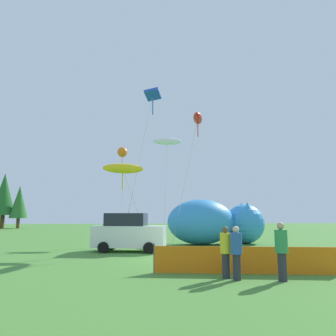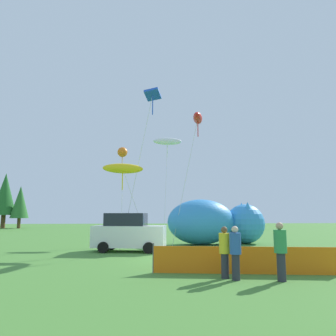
% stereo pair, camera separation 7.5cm
% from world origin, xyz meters
% --- Properties ---
extents(ground_plane, '(120.00, 120.00, 0.00)m').
position_xyz_m(ground_plane, '(0.00, 0.00, 0.00)').
color(ground_plane, '#477F33').
extents(parked_car, '(4.47, 2.62, 2.24)m').
position_xyz_m(parked_car, '(-2.68, 3.28, 1.09)').
color(parked_car, white).
rests_on(parked_car, ground).
extents(folding_chair, '(0.64, 0.64, 0.87)m').
position_xyz_m(folding_chair, '(2.13, 0.78, 0.50)').
color(folding_chair, black).
rests_on(folding_chair, ground).
extents(inflatable_cat, '(7.59, 3.95, 3.24)m').
position_xyz_m(inflatable_cat, '(3.41, 7.33, 1.50)').
color(inflatable_cat, '#338CD8').
rests_on(inflatable_cat, ground).
extents(safety_fence, '(6.79, 1.15, 1.08)m').
position_xyz_m(safety_fence, '(1.83, -4.43, 0.49)').
color(safety_fence, orange).
rests_on(safety_fence, ground).
extents(spectator_in_yellow_shirt, '(0.39, 0.39, 1.78)m').
position_xyz_m(spectator_in_yellow_shirt, '(1.16, -5.52, 0.97)').
color(spectator_in_yellow_shirt, '#2D2D38').
rests_on(spectator_in_yellow_shirt, ground).
extents(spectator_in_grey_shirt, '(0.42, 0.42, 1.91)m').
position_xyz_m(spectator_in_grey_shirt, '(2.60, -5.83, 1.04)').
color(spectator_in_grey_shirt, '#2D2D38').
rests_on(spectator_in_grey_shirt, ground).
extents(spectator_in_red_shirt, '(0.38, 0.38, 1.75)m').
position_xyz_m(spectator_in_red_shirt, '(0.88, -5.18, 0.96)').
color(spectator_in_red_shirt, '#2D2D38').
rests_on(spectator_in_red_shirt, ground).
extents(kite_orange_flower, '(0.74, 0.92, 7.08)m').
position_xyz_m(kite_orange_flower, '(-3.36, 7.33, 6.67)').
color(kite_orange_flower, silver).
rests_on(kite_orange_flower, ground).
extents(kite_white_ghost, '(2.53, 2.29, 8.69)m').
position_xyz_m(kite_white_ghost, '(0.22, 10.41, 8.26)').
color(kite_white_ghost, silver).
rests_on(kite_white_ghost, ground).
extents(kite_red_lizard, '(2.36, 3.14, 9.25)m').
position_xyz_m(kite_red_lizard, '(1.89, 5.16, 8.75)').
color(kite_red_lizard, silver).
rests_on(kite_red_lizard, ground).
extents(kite_blue_box, '(2.44, 1.82, 9.85)m').
position_xyz_m(kite_blue_box, '(-1.37, 2.94, 9.33)').
color(kite_blue_box, silver).
rests_on(kite_blue_box, ground).
extents(kite_yellow_hero, '(3.06, 2.79, 5.32)m').
position_xyz_m(kite_yellow_hero, '(-3.11, 3.14, 4.90)').
color(kite_yellow_hero, silver).
rests_on(kite_yellow_hero, ground).
extents(horizon_tree_west, '(3.59, 3.59, 8.58)m').
position_xyz_m(horizon_tree_west, '(-23.10, 36.85, 5.27)').
color(horizon_tree_west, brown).
rests_on(horizon_tree_west, ground).
extents(horizon_tree_mid, '(2.74, 2.74, 6.55)m').
position_xyz_m(horizon_tree_mid, '(-20.55, 36.36, 4.02)').
color(horizon_tree_mid, brown).
rests_on(horizon_tree_mid, ground).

